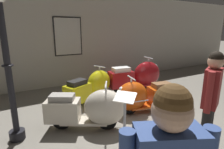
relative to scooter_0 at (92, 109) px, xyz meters
name	(u,v)px	position (x,y,z in m)	size (l,w,h in m)	color
ground_plane	(141,126)	(0.96, -0.41, -0.45)	(60.00, 60.00, 0.00)	slate
showroom_back_wall	(78,39)	(0.96, 3.45, 1.23)	(18.00, 0.24, 3.36)	#ADA89E
scooter_0	(92,109)	(0.00, 0.00, 0.00)	(1.64, 1.22, 1.00)	black
scooter_1	(93,86)	(0.66, 1.43, 0.00)	(1.67, 1.06, 0.99)	black
scooter_2	(141,96)	(1.38, 0.13, -0.02)	(1.60, 0.73, 0.94)	black
scooter_3	(139,76)	(2.38, 1.50, 0.06)	(1.89, 0.74, 1.13)	black
lamppost	(6,57)	(-1.40, 0.37, 1.13)	(0.30, 0.30, 2.76)	black
visitor_1	(211,97)	(1.34, -1.64, 0.55)	(0.54, 0.39, 1.74)	black
info_stanchion	(124,131)	(0.12, -1.04, 0.01)	(0.37, 0.39, 1.10)	#333338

